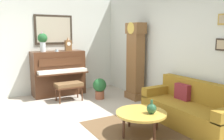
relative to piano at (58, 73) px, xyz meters
The scene contains 14 objects.
ground_plane 2.38m from the piano, 11.39° to the right, with size 6.40×6.00×0.10m, color #B2A899.
wall_left 0.97m from the piano, 129.87° to the right, with size 0.13×4.90×2.80m.
wall_back 3.07m from the piano, 40.98° to the left, with size 5.30×0.13×2.80m.
area_rug 3.43m from the piano, ahead, with size 2.10×1.50×0.01m, color brown.
piano is the anchor object (origin of this frame).
piano_bench 0.80m from the piano, ahead, with size 0.42×0.70×0.48m.
grandfather_clock 2.22m from the piano, 48.40° to the left, with size 0.52×0.34×2.03m.
couch 3.80m from the piano, 23.34° to the left, with size 1.90×0.80×0.84m.
coffee_table 3.37m from the piano, ahead, with size 0.88×0.88×0.40m.
mantel_clock 0.85m from the piano, 89.47° to the left, with size 0.13×0.18×0.38m.
flower_vase 1.02m from the piano, 89.66° to the right, with size 0.26×0.26×0.58m.
teacup 0.66m from the piano, 28.51° to the right, with size 0.12×0.12×0.06m.
green_jug 3.52m from the piano, ahead, with size 0.17×0.17×0.24m.
potted_plant 1.32m from the piano, 38.81° to the left, with size 0.36×0.36×0.56m.
Camera 1 is at (4.19, -1.49, 1.76)m, focal length 37.18 mm.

